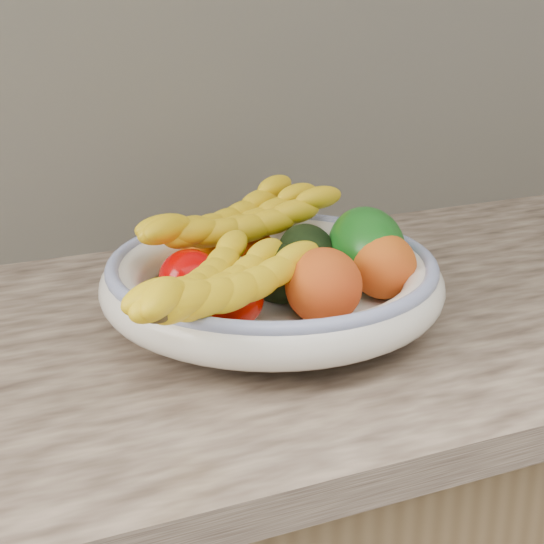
{
  "coord_description": "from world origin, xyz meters",
  "views": [
    {
      "loc": [
        -0.35,
        0.85,
        1.29
      ],
      "look_at": [
        0.0,
        1.66,
        0.96
      ],
      "focal_mm": 55.0,
      "sensor_mm": 36.0,
      "label": 1
    }
  ],
  "objects": [
    {
      "name": "fruit_bowl",
      "position": [
        0.0,
        1.66,
        0.95
      ],
      "size": [
        0.39,
        0.39,
        0.08
      ],
      "color": "white",
      "rests_on": "kitchen_counter"
    },
    {
      "name": "clementine_back_left",
      "position": [
        -0.05,
        1.76,
        0.95
      ],
      "size": [
        0.06,
        0.06,
        0.05
      ],
      "primitive_type": "ellipsoid",
      "rotation": [
        0.0,
        0.0,
        -0.25
      ],
      "color": "#E76504",
      "rests_on": "fruit_bowl"
    },
    {
      "name": "clementine_back_right",
      "position": [
        0.02,
        1.76,
        0.95
      ],
      "size": [
        0.06,
        0.06,
        0.04
      ],
      "primitive_type": "ellipsoid",
      "rotation": [
        0.0,
        0.0,
        -0.24
      ],
      "color": "#DF4504",
      "rests_on": "fruit_bowl"
    },
    {
      "name": "tomato_left",
      "position": [
        -0.09,
        1.68,
        0.96
      ],
      "size": [
        0.08,
        0.08,
        0.06
      ],
      "primitive_type": "ellipsoid",
      "rotation": [
        0.0,
        0.0,
        -0.1
      ],
      "color": "#B90000",
      "rests_on": "fruit_bowl"
    },
    {
      "name": "tomato_near_left",
      "position": [
        -0.07,
        1.6,
        0.96
      ],
      "size": [
        0.08,
        0.08,
        0.06
      ],
      "primitive_type": "ellipsoid",
      "rotation": [
        0.0,
        0.0,
        0.29
      ],
      "color": "#9F0900",
      "rests_on": "fruit_bowl"
    },
    {
      "name": "avocado_center",
      "position": [
        -0.0,
        1.65,
        0.96
      ],
      "size": [
        0.09,
        0.11,
        0.07
      ],
      "primitive_type": "ellipsoid",
      "rotation": [
        0.0,
        0.0,
        0.24
      ],
      "color": "black",
      "rests_on": "fruit_bowl"
    },
    {
      "name": "avocado_right",
      "position": [
        0.06,
        1.69,
        0.96
      ],
      "size": [
        0.08,
        0.11,
        0.07
      ],
      "primitive_type": "ellipsoid",
      "rotation": [
        0.0,
        0.0,
        -0.18
      ],
      "color": "black",
      "rests_on": "fruit_bowl"
    },
    {
      "name": "green_mango",
      "position": [
        0.12,
        1.65,
        0.98
      ],
      "size": [
        0.13,
        0.15,
        0.11
      ],
      "primitive_type": "ellipsoid",
      "rotation": [
        0.0,
        0.31,
        -0.18
      ],
      "color": "#0F5111",
      "rests_on": "fruit_bowl"
    },
    {
      "name": "peach_front",
      "position": [
        0.03,
        1.58,
        0.97
      ],
      "size": [
        0.09,
        0.09,
        0.08
      ],
      "primitive_type": "ellipsoid",
      "rotation": [
        0.0,
        0.0,
        0.12
      ],
      "color": "orange",
      "rests_on": "fruit_bowl"
    },
    {
      "name": "peach_right",
      "position": [
        0.12,
        1.61,
        0.97
      ],
      "size": [
        0.09,
        0.09,
        0.07
      ],
      "primitive_type": "ellipsoid",
      "rotation": [
        0.0,
        0.0,
        -0.24
      ],
      "color": "orange",
      "rests_on": "fruit_bowl"
    },
    {
      "name": "banana_bunch_back",
      "position": [
        -0.01,
        1.74,
        0.99
      ],
      "size": [
        0.32,
        0.21,
        0.08
      ],
      "primitive_type": null,
      "rotation": [
        0.0,
        0.0,
        0.38
      ],
      "color": "yellow",
      "rests_on": "fruit_bowl"
    },
    {
      "name": "banana_bunch_front",
      "position": [
        -0.1,
        1.57,
        0.98
      ],
      "size": [
        0.3,
        0.28,
        0.08
      ],
      "primitive_type": null,
      "rotation": [
        0.0,
        0.0,
        0.7
      ],
      "color": "yellow",
      "rests_on": "fruit_bowl"
    }
  ]
}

